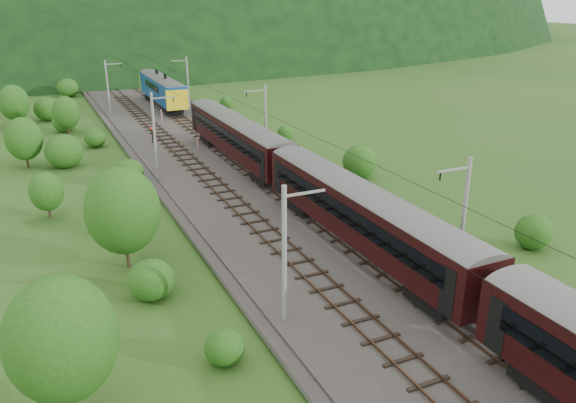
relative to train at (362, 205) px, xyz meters
name	(u,v)px	position (x,y,z in m)	size (l,w,h in m)	color
ground	(377,300)	(-2.40, -5.85, -3.83)	(600.00, 600.00, 0.00)	#27531A
railbed	(304,237)	(-2.40, 4.15, -3.68)	(14.00, 220.00, 0.30)	#38332D
track_left	(275,240)	(-4.80, 4.15, -3.46)	(2.40, 220.00, 0.27)	brown
track_right	(331,230)	(0.00, 4.15, -3.46)	(2.40, 220.00, 0.27)	brown
catenary_left	(155,130)	(-8.52, 26.15, 0.67)	(2.54, 192.28, 8.00)	gray
catenary_right	(265,119)	(3.72, 26.15, 0.67)	(2.54, 192.28, 8.00)	gray
overhead_wires	(305,149)	(-2.40, 4.15, 3.27)	(4.83, 198.00, 0.03)	black
mountain_main	(59,35)	(-2.40, 254.15, -3.83)	(504.00, 360.00, 244.00)	black
train	(362,205)	(0.00, 0.00, 0.00)	(3.27, 132.59, 5.70)	black
hazard_post_near	(162,115)	(-2.70, 49.43, -2.69)	(0.18, 0.18, 1.67)	red
hazard_post_far	(198,143)	(-2.40, 32.21, -2.83)	(0.15, 0.15, 1.40)	red
signal	(152,134)	(-6.66, 37.26, -2.38)	(0.22, 0.22, 1.96)	black
vegetation_left	(87,192)	(-16.68, 14.23, -1.09)	(13.67, 149.95, 7.09)	#284D14
vegetation_right	(495,232)	(9.38, -3.28, -2.47)	(7.27, 104.36, 3.07)	#284D14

